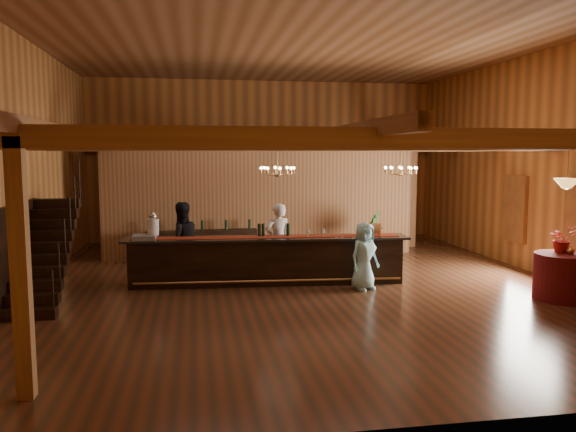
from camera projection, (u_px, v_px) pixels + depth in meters
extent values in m
plane|color=#542B19|center=(301.00, 283.00, 13.06)|extent=(14.00, 14.00, 0.00)
plane|color=#8D5C3B|center=(302.00, 40.00, 12.45)|extent=(14.00, 14.00, 0.00)
cube|color=#C17C3A|center=(264.00, 161.00, 19.62)|extent=(12.00, 0.10, 5.50)
cube|color=#C17C3A|center=(427.00, 177.00, 5.90)|extent=(12.00, 0.10, 5.50)
cube|color=#C17C3A|center=(21.00, 166.00, 11.78)|extent=(0.10, 14.00, 5.50)
cube|color=#C17C3A|center=(542.00, 164.00, 13.74)|extent=(0.10, 14.00, 5.50)
cube|color=#9B682F|center=(381.00, 138.00, 7.32)|extent=(11.90, 0.20, 0.28)
cube|color=#9B682F|center=(334.00, 142.00, 9.77)|extent=(11.90, 0.20, 0.28)
cube|color=#9B682F|center=(306.00, 144.00, 12.22)|extent=(11.90, 0.20, 0.28)
cube|color=#9B682F|center=(287.00, 146.00, 14.67)|extent=(11.90, 0.20, 0.28)
cube|color=#9B682F|center=(274.00, 147.00, 17.12)|extent=(11.90, 0.20, 0.28)
cube|color=#9B682F|center=(264.00, 148.00, 19.37)|extent=(11.90, 0.20, 0.28)
cube|color=#9B682F|center=(94.00, 138.00, 11.96)|extent=(0.18, 13.90, 0.22)
cube|color=#9B682F|center=(302.00, 138.00, 12.69)|extent=(0.18, 13.90, 0.22)
cube|color=#9B682F|center=(486.00, 139.00, 13.43)|extent=(0.18, 13.90, 0.22)
cube|color=#9B682F|center=(123.00, 201.00, 16.56)|extent=(0.20, 0.20, 3.20)
cube|color=#9B682F|center=(412.00, 197.00, 18.03)|extent=(0.20, 0.20, 3.20)
cube|color=#9B682F|center=(21.00, 270.00, 6.76)|extent=(0.20, 0.20, 3.20)
cube|color=#935C3B|center=(262.00, 204.00, 16.24)|extent=(9.00, 0.18, 3.10)
cube|color=white|center=(515.00, 209.00, 14.85)|extent=(0.12, 1.05, 1.75)
cube|color=black|center=(28.00, 314.00, 10.20)|extent=(1.00, 0.28, 0.20)
cube|color=black|center=(32.00, 299.00, 10.45)|extent=(1.00, 0.28, 0.20)
cube|color=black|center=(35.00, 285.00, 10.70)|extent=(1.00, 0.28, 0.20)
cube|color=black|center=(39.00, 272.00, 10.96)|extent=(1.00, 0.28, 0.20)
cube|color=black|center=(42.00, 259.00, 11.21)|extent=(1.00, 0.28, 0.20)
cube|color=black|center=(45.00, 247.00, 11.46)|extent=(1.00, 0.28, 0.20)
cube|color=black|center=(48.00, 235.00, 11.71)|extent=(1.00, 0.28, 0.20)
cube|color=black|center=(51.00, 224.00, 11.97)|extent=(1.00, 0.28, 0.20)
cube|color=black|center=(54.00, 214.00, 12.22)|extent=(1.00, 0.28, 0.20)
cube|color=black|center=(57.00, 203.00, 12.47)|extent=(1.00, 0.28, 0.20)
cube|color=black|center=(300.00, 228.00, 18.56)|extent=(1.20, 0.60, 1.10)
cube|color=#925F2C|center=(208.00, 231.00, 18.07)|extent=(1.00, 0.60, 1.00)
cube|color=black|center=(267.00, 262.00, 12.95)|extent=(6.25, 1.11, 1.04)
cube|color=black|center=(267.00, 238.00, 12.89)|extent=(6.57, 1.26, 0.05)
cube|color=maroon|center=(267.00, 237.00, 12.88)|extent=(6.13, 0.84, 0.01)
cylinder|color=tan|center=(270.00, 281.00, 12.58)|extent=(6.00, 0.47, 0.05)
cylinder|color=silver|center=(153.00, 237.00, 12.69)|extent=(0.18, 0.18, 0.08)
cylinder|color=silver|center=(153.00, 227.00, 12.66)|extent=(0.26, 0.26, 0.36)
sphere|color=silver|center=(153.00, 216.00, 12.64)|extent=(0.18, 0.18, 0.18)
cube|color=gray|center=(144.00, 237.00, 12.57)|extent=(0.50, 0.50, 0.10)
cube|color=#925F2C|center=(368.00, 230.00, 13.03)|extent=(0.06, 0.06, 0.30)
cube|color=#925F2C|center=(380.00, 229.00, 13.08)|extent=(0.06, 0.06, 0.30)
cylinder|color=#925F2C|center=(374.00, 228.00, 13.05)|extent=(0.24, 0.24, 0.24)
cylinder|color=black|center=(259.00, 230.00, 12.98)|extent=(0.07, 0.07, 0.30)
cylinder|color=black|center=(263.00, 230.00, 12.98)|extent=(0.07, 0.07, 0.30)
cylinder|color=black|center=(288.00, 230.00, 13.04)|extent=(0.07, 0.07, 0.30)
cube|color=black|center=(203.00, 245.00, 15.77)|extent=(3.09, 0.93, 0.86)
cylinder|color=#51110F|center=(562.00, 277.00, 11.54)|extent=(1.11, 1.11, 0.96)
cylinder|color=tan|center=(277.00, 160.00, 12.91)|extent=(0.02, 0.02, 0.68)
sphere|color=tan|center=(278.00, 174.00, 12.95)|extent=(0.12, 0.12, 0.12)
torus|color=tan|center=(278.00, 170.00, 12.94)|extent=(0.80, 0.80, 0.04)
cylinder|color=tan|center=(401.00, 160.00, 13.67)|extent=(0.02, 0.02, 0.69)
sphere|color=tan|center=(400.00, 174.00, 13.71)|extent=(0.12, 0.12, 0.12)
torus|color=tan|center=(401.00, 170.00, 13.70)|extent=(0.80, 0.80, 0.04)
cylinder|color=tan|center=(568.00, 164.00, 11.28)|extent=(0.02, 0.02, 0.80)
cone|color=#C88239|center=(567.00, 183.00, 11.33)|extent=(0.52, 0.52, 0.20)
imported|color=silver|center=(278.00, 240.00, 13.65)|extent=(0.73, 0.55, 1.80)
imported|color=black|center=(181.00, 242.00, 13.22)|extent=(1.09, 0.96, 1.87)
imported|color=#9EE4EE|center=(364.00, 256.00, 12.37)|extent=(0.87, 0.75, 1.50)
imported|color=#274F20|center=(368.00, 236.00, 15.83)|extent=(0.94, 0.87, 1.39)
imported|color=#A41411|center=(562.00, 239.00, 11.61)|extent=(0.56, 0.50, 0.58)
imported|color=tan|center=(571.00, 247.00, 11.41)|extent=(0.14, 0.14, 0.29)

